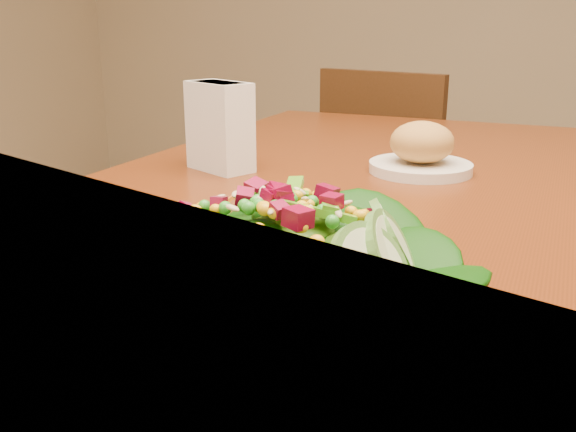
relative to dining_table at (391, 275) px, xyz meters
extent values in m
cube|color=#56230B|center=(0.00, 0.00, 0.08)|extent=(0.90, 1.40, 0.04)
cylinder|color=black|center=(-0.39, 0.64, -0.29)|extent=(0.07, 0.07, 0.71)
cube|color=black|center=(-0.24, 1.09, -0.25)|extent=(0.46, 0.46, 0.04)
cylinder|color=black|center=(-0.04, 1.22, -0.46)|extent=(0.04, 0.04, 0.38)
cylinder|color=black|center=(-0.36, 1.29, -0.46)|extent=(0.04, 0.04, 0.38)
cylinder|color=black|center=(-0.11, 0.90, -0.46)|extent=(0.04, 0.04, 0.38)
cylinder|color=black|center=(-0.43, 0.97, -0.46)|extent=(0.04, 0.04, 0.38)
cube|color=black|center=(-0.28, 0.92, -0.02)|extent=(0.36, 0.11, 0.42)
cylinder|color=silver|center=(-0.01, -0.32, 0.11)|extent=(0.31, 0.31, 0.02)
ellipsoid|color=black|center=(-0.01, -0.32, 0.14)|extent=(0.21, 0.21, 0.05)
cube|color=silver|center=(0.11, -0.35, 0.12)|extent=(0.05, 0.18, 0.01)
cylinder|color=silver|center=(-0.01, 0.17, 0.11)|extent=(0.15, 0.15, 0.02)
ellipsoid|color=tan|center=(-0.01, 0.17, 0.15)|extent=(0.10, 0.10, 0.06)
cube|color=white|center=(-0.29, 0.07, 0.17)|extent=(0.11, 0.09, 0.13)
cube|color=white|center=(-0.29, 0.07, 0.18)|extent=(0.10, 0.08, 0.11)
camera|label=1|loc=(0.19, -0.77, 0.32)|focal=40.00mm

